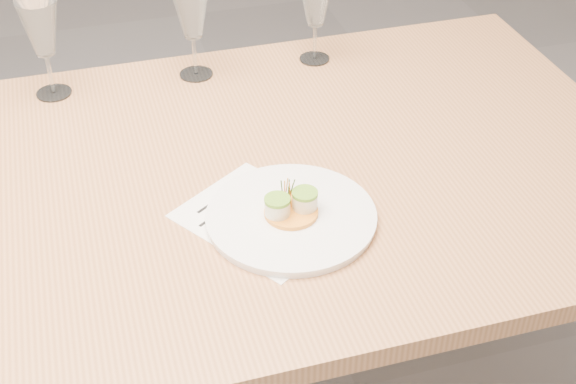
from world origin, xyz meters
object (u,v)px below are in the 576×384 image
object	(u,v)px
dining_table	(42,234)
wine_glass_1	(41,30)
recipe_sheet	(262,218)
wine_glass_3	(316,3)
dinner_plate	(291,216)
wine_glass_2	(191,13)

from	to	relation	value
dining_table	wine_glass_1	distance (m)	0.46
recipe_sheet	wine_glass_1	size ratio (longest dim) A/B	1.57
recipe_sheet	wine_glass_3	size ratio (longest dim) A/B	1.71
dining_table	wine_glass_1	bearing A→B (deg)	82.03
dinner_plate	recipe_sheet	world-z (taller)	dinner_plate
recipe_sheet	wine_glass_1	bearing A→B (deg)	87.32
dining_table	wine_glass_2	xyz separation A→B (m)	(0.38, 0.40, 0.22)
wine_glass_1	wine_glass_2	distance (m)	0.32
wine_glass_1	dinner_plate	bearing A→B (deg)	-56.44
dinner_plate	wine_glass_1	distance (m)	0.71
recipe_sheet	wine_glass_2	distance (m)	0.57
wine_glass_1	dining_table	bearing A→B (deg)	-97.97
wine_glass_3	wine_glass_1	bearing A→B (deg)	179.07
dinner_plate	wine_glass_3	world-z (taller)	wine_glass_3
wine_glass_1	wine_glass_2	size ratio (longest dim) A/B	1.02
wine_glass_1	wine_glass_3	size ratio (longest dim) A/B	1.08
dining_table	wine_glass_3	xyz separation A→B (m)	(0.66, 0.39, 0.21)
wine_glass_2	wine_glass_3	bearing A→B (deg)	-1.11
dining_table	wine_glass_1	size ratio (longest dim) A/B	10.81
dinner_plate	wine_glass_3	xyz separation A→B (m)	(0.22, 0.57, 0.13)
wine_glass_3	recipe_sheet	bearing A→B (deg)	-116.72
wine_glass_1	recipe_sheet	bearing A→B (deg)	-59.10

